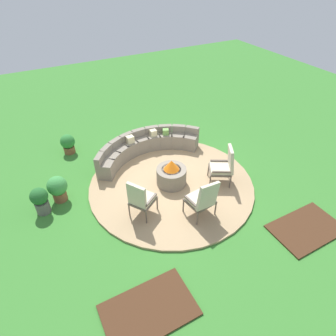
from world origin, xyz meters
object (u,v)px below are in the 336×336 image
fire_pit (171,174)px  curved_stone_bench (145,147)px  potted_plant_0 (58,188)px  potted_plant_2 (68,143)px  lounge_chair_front_right (203,199)px  lounge_chair_back_left (224,165)px  potted_plant_1 (40,200)px  lounge_chair_front_left (141,198)px

fire_pit → curved_stone_bench: (-0.07, 1.62, -0.01)m
potted_plant_0 → curved_stone_bench: bearing=15.3°
fire_pit → potted_plant_2: 3.67m
lounge_chair_front_right → lounge_chair_back_left: size_ratio=0.98×
potted_plant_0 → potted_plant_1: 0.53m
fire_pit → potted_plant_0: bearing=163.6°
lounge_chair_front_right → lounge_chair_back_left: (1.22, 0.80, 0.01)m
potted_plant_1 → potted_plant_2: bearing=63.4°
lounge_chair_front_right → potted_plant_2: size_ratio=1.73×
lounge_chair_front_left → potted_plant_1: lounge_chair_front_left is taller
lounge_chair_front_left → potted_plant_0: (-1.65, 1.57, -0.21)m
lounge_chair_front_left → lounge_chair_back_left: lounge_chair_back_left is taller
fire_pit → lounge_chair_back_left: size_ratio=0.73×
lounge_chair_front_left → potted_plant_2: (-0.93, 3.69, -0.27)m
curved_stone_bench → lounge_chair_front_right: bearing=-87.4°
lounge_chair_front_right → potted_plant_2: (-2.23, 4.39, -0.26)m
fire_pit → potted_plant_0: fire_pit is taller
potted_plant_2 → potted_plant_1: bearing=-116.6°
lounge_chair_back_left → potted_plant_0: size_ratio=1.55×
fire_pit → lounge_chair_back_left: (1.29, -0.62, 0.26)m
fire_pit → curved_stone_bench: fire_pit is taller
potted_plant_2 → lounge_chair_front_left: bearing=-75.8°
curved_stone_bench → lounge_chair_front_left: lounge_chair_front_left is taller
curved_stone_bench → fire_pit: bearing=-87.6°
lounge_chair_front_left → potted_plant_1: bearing=-156.0°
lounge_chair_back_left → potted_plant_2: size_ratio=1.76×
curved_stone_bench → lounge_chair_front_left: size_ratio=3.19×
curved_stone_bench → potted_plant_1: 3.44m
potted_plant_2 → lounge_chair_back_left: bearing=-46.1°
potted_plant_0 → lounge_chair_back_left: bearing=-19.4°
lounge_chair_front_left → potted_plant_1: (-2.12, 1.32, -0.22)m
potted_plant_1 → lounge_chair_front_right: bearing=-30.6°
fire_pit → potted_plant_1: bearing=169.9°
lounge_chair_front_left → potted_plant_1: 2.51m
potted_plant_0 → potted_plant_1: size_ratio=0.98×
fire_pit → potted_plant_0: size_ratio=1.13×
curved_stone_bench → potted_plant_1: curved_stone_bench is taller
fire_pit → potted_plant_2: (-2.16, 2.97, -0.01)m
lounge_chair_front_right → potted_plant_1: (-3.42, 2.02, -0.21)m
curved_stone_bench → lounge_chair_front_right: (0.14, -3.04, 0.26)m
potted_plant_1 → lounge_chair_back_left: bearing=-14.7°
potted_plant_0 → lounge_chair_front_right: bearing=-37.6°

